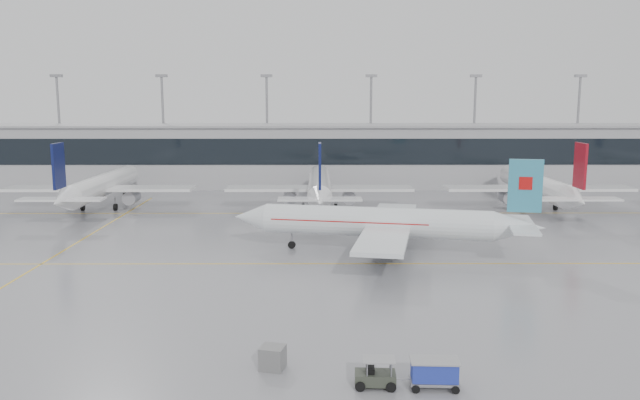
{
  "coord_description": "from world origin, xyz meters",
  "views": [
    {
      "loc": [
        -0.32,
        -65.01,
        17.51
      ],
      "look_at": [
        0.0,
        12.0,
        5.0
      ],
      "focal_mm": 35.0,
      "sensor_mm": 36.0,
      "label": 1
    }
  ],
  "objects_px": {
    "air_canada_jet": "(387,223)",
    "baggage_cart": "(434,371)",
    "gse_unit": "(273,358)",
    "baggage_tug": "(375,377)"
  },
  "relations": [
    {
      "from": "air_canada_jet",
      "to": "baggage_tug",
      "type": "distance_m",
      "value": 34.12
    },
    {
      "from": "air_canada_jet",
      "to": "baggage_tug",
      "type": "xyz_separation_m",
      "value": [
        -4.44,
        -33.71,
        -2.86
      ]
    },
    {
      "from": "baggage_cart",
      "to": "gse_unit",
      "type": "distance_m",
      "value": 10.47
    },
    {
      "from": "gse_unit",
      "to": "baggage_tug",
      "type": "bearing_deg",
      "value": -7.54
    },
    {
      "from": "baggage_tug",
      "to": "baggage_cart",
      "type": "height_order",
      "value": "baggage_cart"
    },
    {
      "from": "air_canada_jet",
      "to": "baggage_cart",
      "type": "bearing_deg",
      "value": 99.84
    },
    {
      "from": "air_canada_jet",
      "to": "baggage_cart",
      "type": "xyz_separation_m",
      "value": [
        -0.85,
        -33.89,
        -2.43
      ]
    },
    {
      "from": "baggage_tug",
      "to": "gse_unit",
      "type": "bearing_deg",
      "value": 160.93
    },
    {
      "from": "air_canada_jet",
      "to": "gse_unit",
      "type": "bearing_deg",
      "value": 81.9
    },
    {
      "from": "air_canada_jet",
      "to": "gse_unit",
      "type": "height_order",
      "value": "air_canada_jet"
    }
  ]
}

